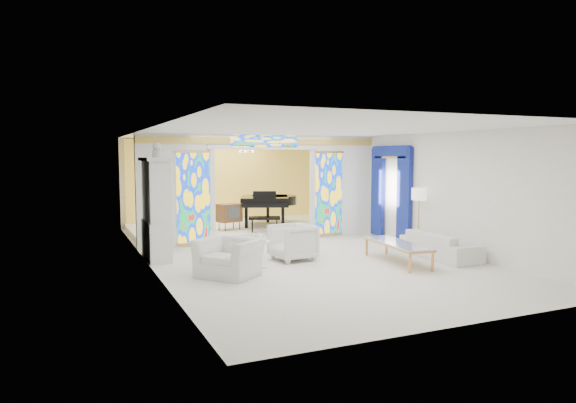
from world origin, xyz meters
name	(u,v)px	position (x,y,z in m)	size (l,w,h in m)	color
floor	(292,253)	(0.00, 0.00, 0.00)	(12.00, 12.00, 0.00)	white
ceiling	(292,132)	(0.00, 0.00, 3.00)	(7.00, 12.00, 0.02)	white
wall_back	(223,182)	(0.00, 6.00, 1.50)	(7.00, 0.02, 3.00)	white
wall_front	(466,222)	(0.00, -6.00, 1.50)	(7.00, 0.02, 3.00)	white
wall_left	(147,198)	(-3.50, 0.00, 1.50)	(0.02, 12.00, 3.00)	white
wall_right	(409,189)	(3.50, 0.00, 1.50)	(0.02, 12.00, 3.00)	white
partition_wall	(263,183)	(0.00, 2.00, 1.65)	(7.00, 0.22, 3.00)	white
stained_glass_left	(193,198)	(-2.03, 1.89, 1.30)	(0.90, 0.04, 2.40)	gold
stained_glass_right	(329,193)	(2.03, 1.89, 1.30)	(0.90, 0.04, 2.40)	gold
stained_glass_transom	(265,141)	(0.00, 1.89, 2.82)	(2.00, 0.04, 0.34)	gold
alcove_platform	(240,228)	(0.00, 4.10, 0.09)	(6.80, 3.80, 0.18)	white
gold_curtain_back	(224,182)	(0.00, 5.88, 1.50)	(6.70, 0.10, 2.90)	gold
chandelier	(247,151)	(0.20, 4.00, 2.55)	(0.48, 0.48, 0.30)	#D09248
blue_drapes	(391,185)	(3.40, 0.70, 1.58)	(0.14, 1.85, 2.65)	navy
china_cabinet	(156,209)	(-3.22, 0.60, 1.17)	(0.56, 1.46, 2.72)	silver
armchair_left	(229,257)	(-2.16, -1.74, 0.38)	(1.16, 1.02, 0.76)	silver
armchair_right	(292,242)	(-0.35, -0.81, 0.42)	(0.89, 0.92, 0.84)	white
sofa	(440,245)	(2.95, -1.99, 0.31)	(2.10, 0.82, 0.61)	silver
side_table	(259,250)	(-1.34, -1.25, 0.38)	(0.57, 0.57, 0.58)	silver
vase	(259,236)	(-1.34, -1.25, 0.69)	(0.20, 0.20, 0.21)	silver
coffee_table	(397,244)	(1.68, -2.06, 0.43)	(0.87, 2.17, 0.47)	silver
floor_lamp	(419,197)	(3.20, -0.85, 1.36)	(0.49, 0.49, 1.59)	#D09248
grand_piano	(269,201)	(0.92, 3.91, 0.95)	(2.43, 2.96, 1.14)	black
tv_console	(229,213)	(-0.61, 3.29, 0.69)	(0.79, 0.64, 0.79)	brown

